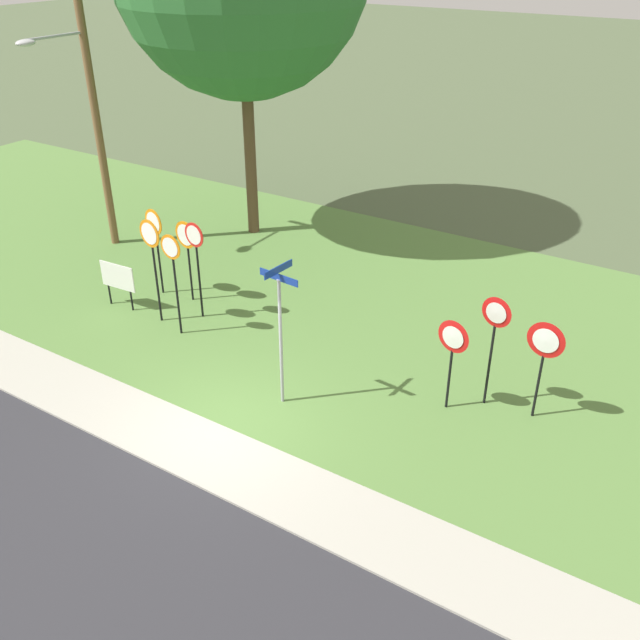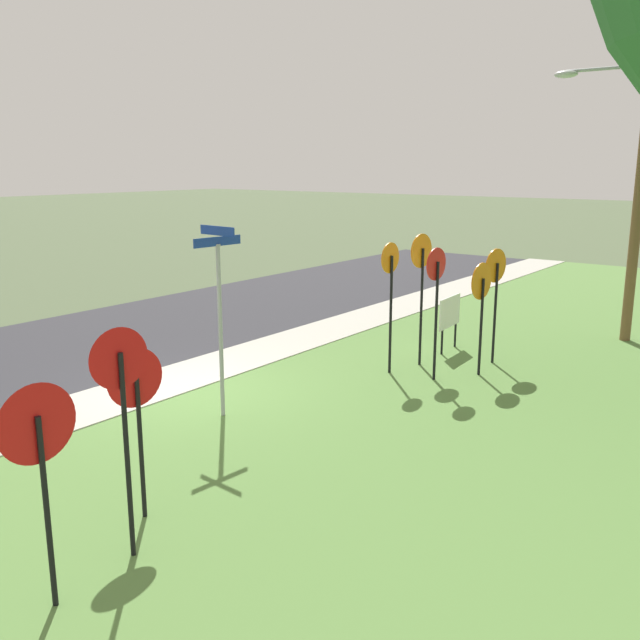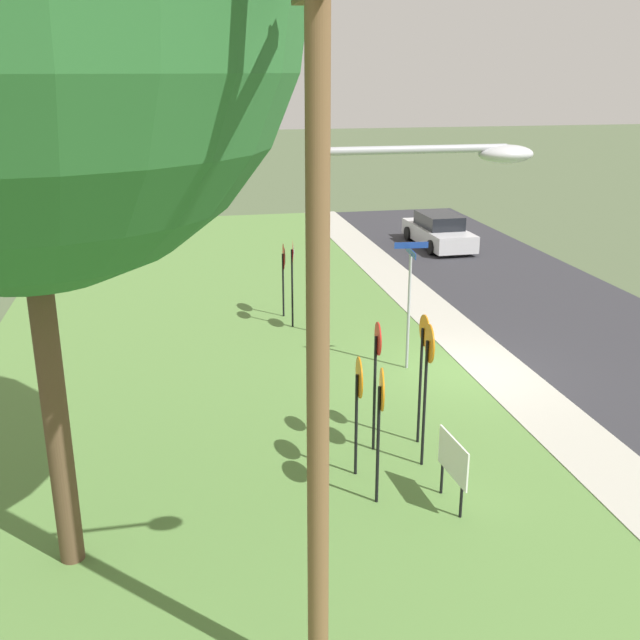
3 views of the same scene
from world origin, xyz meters
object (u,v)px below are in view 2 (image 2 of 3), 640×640
(stop_sign_near_left, at_px, (436,286))
(stop_sign_far_left, at_px, (495,281))
(stop_sign_near_right, at_px, (421,271))
(notice_board, at_px, (450,315))
(yield_sign_near_right, at_px, (121,390))
(utility_pole, at_px, (638,138))
(yield_sign_far_left, at_px, (136,394))
(street_name_post, at_px, (220,306))
(stop_sign_far_right, at_px, (390,281))
(stop_sign_far_center, at_px, (481,294))
(yield_sign_near_left, at_px, (38,443))

(stop_sign_near_left, bearing_deg, stop_sign_far_left, 172.25)
(stop_sign_near_right, relative_size, notice_board, 2.22)
(stop_sign_near_right, bearing_deg, yield_sign_near_right, 13.86)
(stop_sign_far_left, height_order, utility_pole, utility_pole)
(yield_sign_far_left, bearing_deg, yield_sign_near_right, 52.48)
(yield_sign_far_left, relative_size, street_name_post, 0.66)
(stop_sign_near_left, distance_m, stop_sign_near_right, 1.07)
(stop_sign_near_right, bearing_deg, stop_sign_far_right, -7.04)
(stop_sign_far_center, xyz_separation_m, utility_pole, (-4.76, 1.54, 3.08))
(street_name_post, height_order, notice_board, street_name_post)
(yield_sign_near_left, relative_size, street_name_post, 0.70)
(stop_sign_far_center, distance_m, utility_pole, 5.87)
(stop_sign_near_right, bearing_deg, stop_sign_far_left, 138.88)
(stop_sign_near_left, bearing_deg, yield_sign_far_left, 3.70)
(stop_sign_near_right, distance_m, yield_sign_far_left, 7.74)
(yield_sign_near_right, height_order, yield_sign_far_left, yield_sign_near_right)
(stop_sign_far_center, relative_size, yield_sign_near_left, 1.02)
(stop_sign_near_right, height_order, yield_sign_near_left, stop_sign_near_right)
(yield_sign_near_left, bearing_deg, notice_board, -169.84)
(yield_sign_near_left, xyz_separation_m, yield_sign_far_left, (-1.64, -0.68, -0.11))
(stop_sign_near_left, relative_size, utility_pole, 0.30)
(stop_sign_far_left, distance_m, stop_sign_far_center, 1.00)
(stop_sign_near_left, xyz_separation_m, utility_pole, (-5.60, 2.11, 2.87))
(notice_board, bearing_deg, yield_sign_near_left, 2.46)
(utility_pole, bearing_deg, stop_sign_near_right, -30.43)
(yield_sign_far_left, bearing_deg, yield_sign_near_left, 32.32)
(stop_sign_near_left, distance_m, stop_sign_far_center, 1.04)
(yield_sign_near_left, bearing_deg, yield_sign_far_left, -153.49)
(stop_sign_far_right, bearing_deg, stop_sign_near_left, 98.68)
(stop_sign_near_right, xyz_separation_m, utility_pole, (-4.84, 2.84, 2.72))
(stop_sign_far_right, height_order, yield_sign_far_left, stop_sign_far_right)
(stop_sign_far_center, height_order, yield_sign_near_right, yield_sign_near_right)
(stop_sign_far_center, distance_m, street_name_post, 5.37)
(stop_sign_near_right, relative_size, yield_sign_near_left, 1.24)
(stop_sign_far_left, xyz_separation_m, yield_sign_far_left, (8.78, -0.71, -0.23))
(notice_board, bearing_deg, utility_pole, 136.68)
(yield_sign_near_right, bearing_deg, stop_sign_far_left, -170.97)
(stop_sign_far_right, distance_m, notice_board, 2.52)
(yield_sign_near_right, relative_size, utility_pole, 0.29)
(stop_sign_near_left, height_order, yield_sign_far_left, stop_sign_near_left)
(utility_pole, bearing_deg, street_name_post, -22.93)
(stop_sign_far_left, height_order, yield_sign_far_left, stop_sign_far_left)
(stop_sign_far_center, xyz_separation_m, stop_sign_far_right, (0.96, -1.52, 0.23))
(yield_sign_near_right, height_order, utility_pole, utility_pole)
(stop_sign_near_left, xyz_separation_m, stop_sign_far_left, (-1.82, 0.44, -0.09))
(stop_sign_near_left, height_order, stop_sign_far_right, stop_sign_far_right)
(stop_sign_near_left, xyz_separation_m, notice_board, (-2.17, -0.74, -1.03))
(yield_sign_far_left, height_order, notice_board, yield_sign_far_left)
(yield_sign_far_left, distance_m, street_name_post, 3.48)
(stop_sign_far_center, relative_size, yield_sign_near_right, 0.90)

